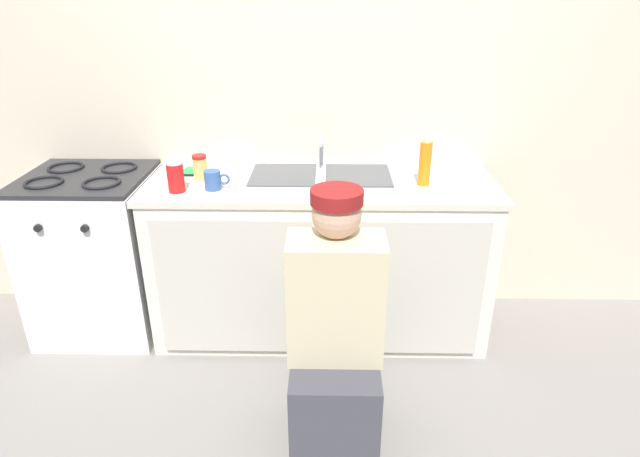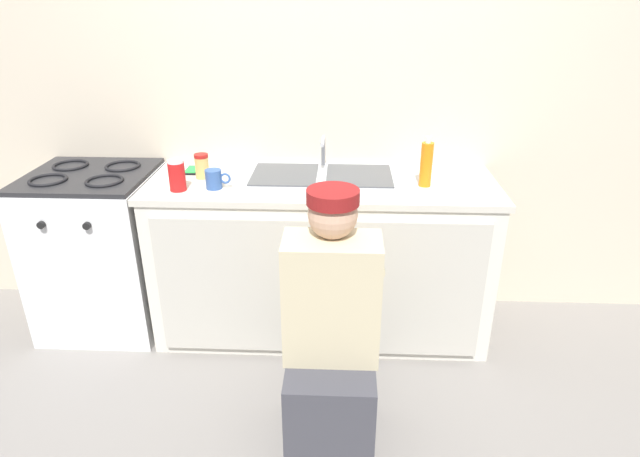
{
  "view_description": "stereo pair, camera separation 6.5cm",
  "coord_description": "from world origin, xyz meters",
  "views": [
    {
      "loc": [
        0.04,
        -2.29,
        1.79
      ],
      "look_at": [
        0.0,
        0.1,
        0.7
      ],
      "focal_mm": 30.0,
      "sensor_mm": 36.0,
      "label": 1
    },
    {
      "loc": [
        0.11,
        -2.29,
        1.79
      ],
      "look_at": [
        0.0,
        0.1,
        0.7
      ],
      "focal_mm": 30.0,
      "sensor_mm": 36.0,
      "label": 2
    }
  ],
  "objects": [
    {
      "name": "plumber_person",
      "position": [
        0.07,
        -0.5,
        0.46
      ],
      "size": [
        0.42,
        0.61,
        1.1
      ],
      "color": "#3F3F47",
      "rests_on": "ground_plane"
    },
    {
      "name": "cell_phone",
      "position": [
        -0.7,
        0.43,
        0.88
      ],
      "size": [
        0.07,
        0.14,
        0.01
      ],
      "color": "black",
      "rests_on": "countertop"
    },
    {
      "name": "stove_range",
      "position": [
        -1.22,
        0.3,
        0.45
      ],
      "size": [
        0.64,
        0.62,
        0.91
      ],
      "color": "white",
      "rests_on": "ground_plane"
    },
    {
      "name": "condiment_jar",
      "position": [
        -0.62,
        0.33,
        0.94
      ],
      "size": [
        0.07,
        0.07,
        0.13
      ],
      "color": "#DBB760",
      "rests_on": "countertop"
    },
    {
      "name": "counter_cabinet",
      "position": [
        0.0,
        0.29,
        0.42
      ],
      "size": [
        1.75,
        0.62,
        0.84
      ],
      "color": "silver",
      "rests_on": "ground_plane"
    },
    {
      "name": "soda_cup_red",
      "position": [
        -0.7,
        0.14,
        0.95
      ],
      "size": [
        0.08,
        0.08,
        0.15
      ],
      "color": "red",
      "rests_on": "countertop"
    },
    {
      "name": "ground_plane",
      "position": [
        0.0,
        0.0,
        0.0
      ],
      "size": [
        12.0,
        12.0,
        0.0
      ],
      "primitive_type": "plane",
      "color": "gray"
    },
    {
      "name": "coffee_mug",
      "position": [
        -0.52,
        0.17,
        0.92
      ],
      "size": [
        0.13,
        0.08,
        0.09
      ],
      "color": "#335699",
      "rests_on": "countertop"
    },
    {
      "name": "sink_double_basin",
      "position": [
        0.0,
        0.3,
        0.9
      ],
      "size": [
        0.8,
        0.44,
        0.19
      ],
      "color": "silver",
      "rests_on": "countertop"
    },
    {
      "name": "soap_bottle_orange",
      "position": [
        0.52,
        0.26,
        0.99
      ],
      "size": [
        0.06,
        0.06,
        0.25
      ],
      "color": "orange",
      "rests_on": "countertop"
    },
    {
      "name": "back_wall",
      "position": [
        0.0,
        0.65,
        1.25
      ],
      "size": [
        6.0,
        0.1,
        2.5
      ],
      "primitive_type": "cube",
      "color": "beige",
      "rests_on": "ground_plane"
    },
    {
      "name": "countertop",
      "position": [
        0.0,
        0.3,
        0.86
      ],
      "size": [
        1.79,
        0.62,
        0.03
      ],
      "primitive_type": "cube",
      "color": "beige",
      "rests_on": "counter_cabinet"
    }
  ]
}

